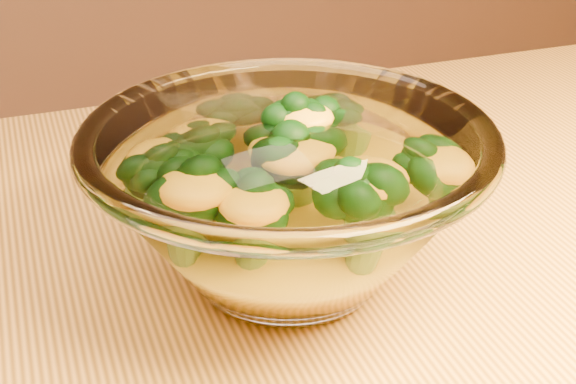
# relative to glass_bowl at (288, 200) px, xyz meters

# --- Properties ---
(glass_bowl) EXTENTS (0.24, 0.24, 0.11)m
(glass_bowl) POSITION_rel_glass_bowl_xyz_m (0.00, 0.00, 0.00)
(glass_bowl) COLOR white
(glass_bowl) RESTS_ON table
(cheese_sauce) EXTENTS (0.14, 0.14, 0.04)m
(cheese_sauce) POSITION_rel_glass_bowl_xyz_m (0.00, -0.00, -0.02)
(cheese_sauce) COLOR #F1A914
(cheese_sauce) RESTS_ON glass_bowl
(broccoli_heap) EXTENTS (0.17, 0.17, 0.08)m
(broccoli_heap) POSITION_rel_glass_bowl_xyz_m (-0.00, 0.01, 0.02)
(broccoli_heap) COLOR black
(broccoli_heap) RESTS_ON cheese_sauce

